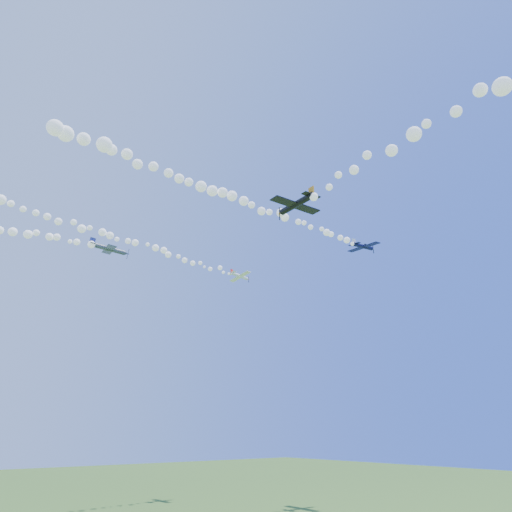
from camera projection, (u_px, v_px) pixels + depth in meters
ground at (235, 512)px, 73.47m from camera, size 260.00×260.00×0.00m
plane_white at (240, 276)px, 104.57m from camera, size 6.19×6.48×2.13m
smoke_trail_white at (86, 228)px, 79.29m from camera, size 73.51×9.89×2.69m
plane_navy at (363, 247)px, 97.37m from camera, size 7.83×8.03×2.19m
smoke_trail_navy at (238, 199)px, 77.01m from camera, size 66.12×2.98×3.01m
plane_grey at (109, 249)px, 84.00m from camera, size 7.93×8.27×3.03m
plane_black at (296, 204)px, 55.71m from camera, size 7.49×7.16×1.97m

